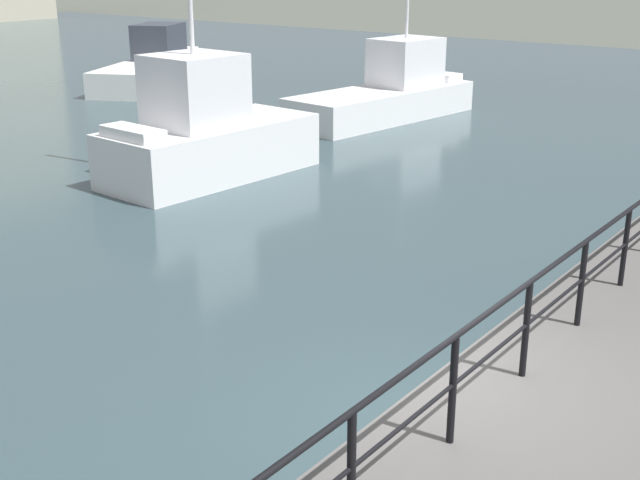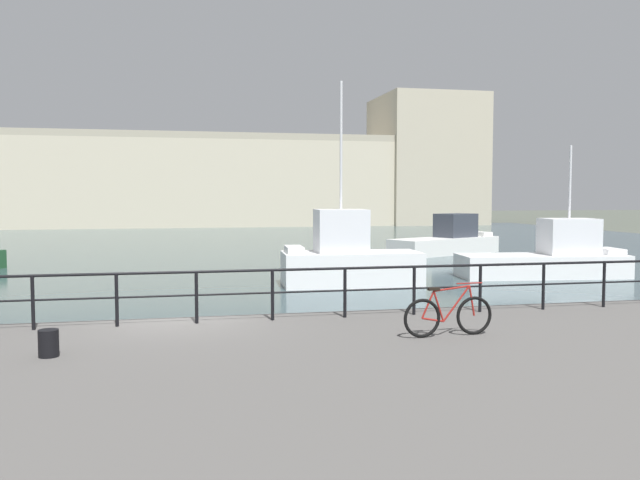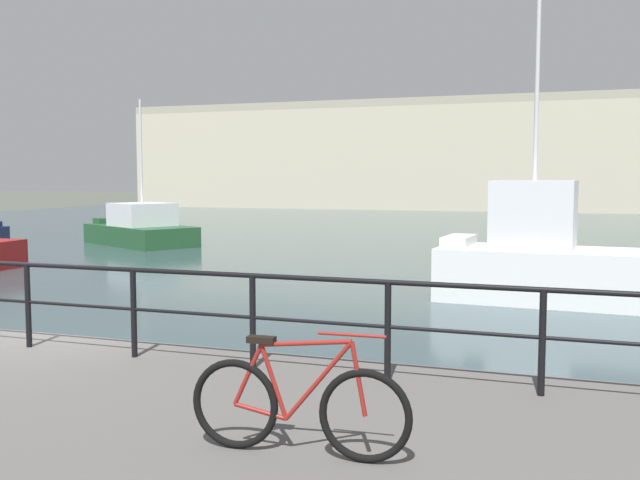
{
  "view_description": "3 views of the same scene",
  "coord_description": "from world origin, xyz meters",
  "views": [
    {
      "loc": [
        -6.95,
        -3.7,
        4.96
      ],
      "look_at": [
        1.59,
        2.79,
        1.22
      ],
      "focal_mm": 46.28,
      "sensor_mm": 36.0,
      "label": 1
    },
    {
      "loc": [
        0.07,
        -14.24,
        3.39
      ],
      "look_at": [
        3.71,
        2.65,
        2.22
      ],
      "focal_mm": 37.1,
      "sensor_mm": 36.0,
      "label": 2
    },
    {
      "loc": [
        6.86,
        -8.03,
        2.93
      ],
      "look_at": [
        2.12,
        5.55,
        1.69
      ],
      "focal_mm": 40.58,
      "sensor_mm": 36.0,
      "label": 3
    }
  ],
  "objects": [
    {
      "name": "quay_railing",
      "position": [
        0.42,
        -0.75,
        1.53
      ],
      "size": [
        24.9,
        0.07,
        1.08
      ],
      "color": "black",
      "rests_on": "quay_promenade"
    },
    {
      "name": "moored_small_launch",
      "position": [
        15.08,
        10.31,
        0.81
      ],
      "size": [
        7.02,
        2.94,
        5.42
      ],
      "rotation": [
        0.0,
        0.0,
        -0.11
      ],
      "color": "white",
      "rests_on": "water_basin"
    },
    {
      "name": "moored_blue_motorboat",
      "position": [
        15.33,
        21.47,
        0.76
      ],
      "size": [
        7.45,
        5.16,
        2.31
      ],
      "rotation": [
        0.0,
        0.0,
        0.46
      ],
      "color": "white",
      "rests_on": "water_basin"
    },
    {
      "name": "moored_red_daysailer",
      "position": [
        6.29,
        9.65,
        1.03
      ],
      "size": [
        5.27,
        2.51,
        7.58
      ],
      "rotation": [
        0.0,
        0.0,
        3.08
      ],
      "color": "white",
      "rests_on": "water_basin"
    },
    {
      "name": "ground_plane",
      "position": [
        0.0,
        0.0,
        0.0
      ],
      "size": [
        240.0,
        240.0,
        0.0
      ],
      "primitive_type": "plane",
      "color": "#4C5147"
    }
  ]
}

